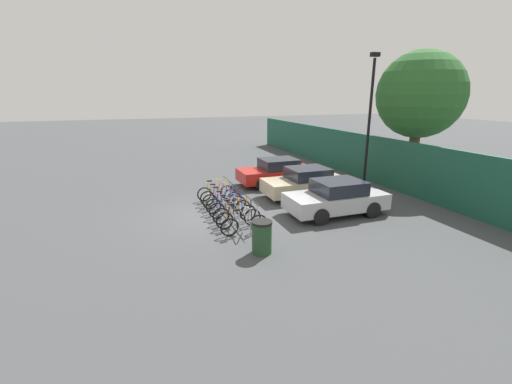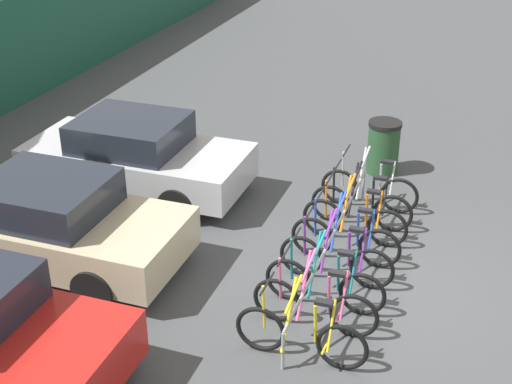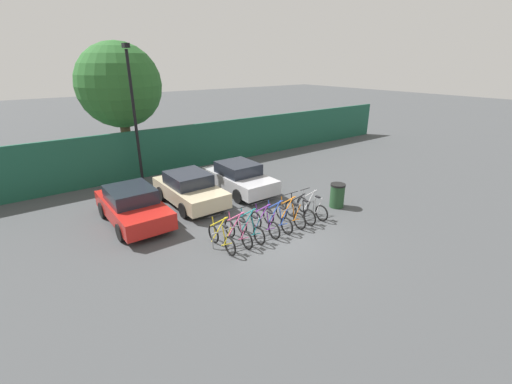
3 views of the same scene
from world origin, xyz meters
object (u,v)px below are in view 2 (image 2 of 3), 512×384
at_px(bicycle_orange, 354,220).
at_px(bicycle_black, 361,206).
at_px(bicycle_teal, 325,284).
at_px(car_beige, 53,223).
at_px(bicycle_purple, 336,259).
at_px(bicycle_silver, 369,189).
at_px(trash_bin, 383,147).
at_px(car_silver, 136,156).
at_px(bike_rack, 331,241).
at_px(bicycle_blue, 345,240).
at_px(bicycle_pink, 315,305).
at_px(bicycle_yellow, 301,335).

distance_m(bicycle_orange, bicycle_black, 0.52).
bearing_deg(bicycle_teal, car_beige, 90.17).
relative_size(bicycle_teal, bicycle_purple, 1.00).
bearing_deg(bicycle_black, bicycle_silver, 1.94).
bearing_deg(trash_bin, car_silver, 119.41).
distance_m(bike_rack, bicycle_blue, 0.36).
bearing_deg(bicycle_orange, car_beige, 117.08).
height_order(bike_rack, bicycle_blue, bicycle_blue).
bearing_deg(car_silver, bicycle_orange, -96.22).
distance_m(bicycle_silver, car_beige, 5.30).
distance_m(bicycle_black, trash_bin, 2.23).
distance_m(bicycle_pink, bicycle_blue, 1.76).
xyz_separation_m(bicycle_yellow, bicycle_black, (3.58, 0.00, 0.00)).
bearing_deg(trash_bin, bicycle_orange, -178.89).
relative_size(bicycle_silver, car_silver, 0.43).
distance_m(bicycle_silver, car_silver, 4.19).
bearing_deg(bicycle_blue, bicycle_pink, -176.25).
bearing_deg(bicycle_teal, bicycle_orange, -3.37).
height_order(bicycle_silver, car_silver, car_silver).
distance_m(bicycle_orange, car_silver, 4.15).
bearing_deg(bicycle_purple, bicycle_black, -2.10).
bearing_deg(bicycle_yellow, car_beige, 74.01).
relative_size(bicycle_pink, bicycle_silver, 1.00).
bearing_deg(bicycle_orange, bicycle_purple, 179.64).
bearing_deg(bicycle_yellow, bicycle_black, -3.44).
xyz_separation_m(bicycle_yellow, trash_bin, (5.80, 0.05, 0.14)).
relative_size(bicycle_teal, car_silver, 0.43).
relative_size(bicycle_silver, car_beige, 0.43).
xyz_separation_m(bicycle_yellow, car_beige, (0.92, 4.12, 0.31)).
relative_size(bike_rack, bicycle_pink, 2.79).
xyz_separation_m(bicycle_pink, car_beige, (0.26, 4.12, 0.31)).
height_order(car_beige, trash_bin, car_beige).
bearing_deg(bike_rack, bicycle_blue, -26.25).
height_order(bicycle_teal, car_silver, car_silver).
xyz_separation_m(bicycle_pink, bicycle_orange, (2.40, 0.00, 0.00)).
relative_size(bicycle_silver, trash_bin, 1.66).
height_order(bicycle_teal, bicycle_purple, same).
bearing_deg(trash_bin, bicycle_yellow, -179.48).
height_order(bicycle_blue, car_silver, car_silver).
bearing_deg(bicycle_blue, bike_rack, 157.50).
bearing_deg(bicycle_black, bicycle_blue, -178.06).
bearing_deg(bicycle_blue, bicycle_black, 3.75).
xyz_separation_m(bicycle_teal, bicycle_blue, (1.24, 0.00, 0.00)).
distance_m(bicycle_yellow, bicycle_pink, 0.66).
xyz_separation_m(bicycle_blue, bicycle_silver, (1.81, 0.00, 0.00)).
bearing_deg(bicycle_teal, bicycle_purple, -3.37).
height_order(bicycle_black, trash_bin, bicycle_black).
distance_m(bicycle_black, car_silver, 4.13).
height_order(bicycle_purple, bicycle_blue, same).
distance_m(bicycle_teal, bicycle_purple, 0.66).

